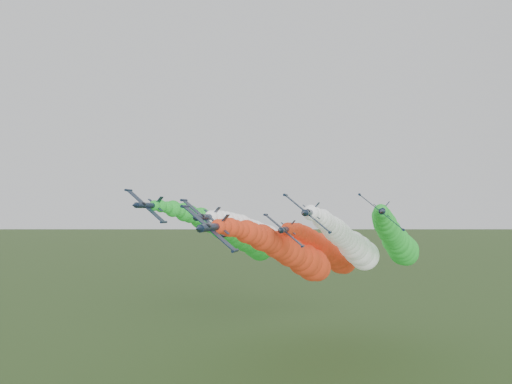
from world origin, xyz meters
TOP-DOWN VIEW (x-y plane):
  - jet_lead at (7.46, 35.63)m, footprint 15.41×71.44m
  - jet_inner_left at (1.69, 49.90)m, footprint 15.68×71.71m
  - jet_inner_right at (19.18, 51.65)m, footprint 16.05×72.08m
  - jet_outer_left at (-11.94, 57.07)m, footprint 16.02×72.05m
  - jet_outer_right at (30.65, 58.57)m, footprint 15.55×71.58m
  - jet_trail at (12.81, 65.61)m, footprint 15.66×71.70m

SIDE VIEW (x-z plane):
  - jet_trail at x=12.81m, z-range 17.16..36.22m
  - jet_lead at x=7.46m, z-range 18.86..37.67m
  - jet_inner_left at x=1.69m, z-range 19.90..38.98m
  - jet_inner_right at x=19.18m, z-range 20.20..39.65m
  - jet_outer_right at x=30.65m, z-range 20.91..39.85m
  - jet_outer_left at x=-11.94m, z-range 21.70..41.11m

